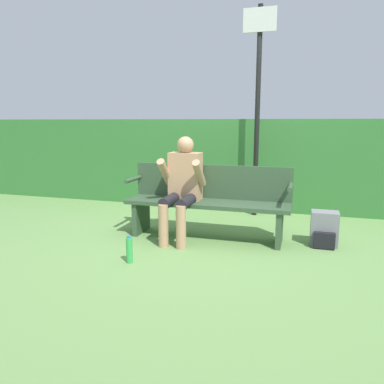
{
  "coord_description": "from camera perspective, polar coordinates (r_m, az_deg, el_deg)",
  "views": [
    {
      "loc": [
        1.06,
        -4.13,
        1.36
      ],
      "look_at": [
        -0.15,
        -0.1,
        0.57
      ],
      "focal_mm": 35.0,
      "sensor_mm": 36.0,
      "label": 1
    }
  ],
  "objects": [
    {
      "name": "backpack",
      "position": [
        4.42,
        19.5,
        -5.42
      ],
      "size": [
        0.29,
        0.29,
        0.38
      ],
      "color": "slate",
      "rests_on": "ground"
    },
    {
      "name": "parked_car",
      "position": [
        18.27,
        -5.42,
        8.26
      ],
      "size": [
        4.25,
        2.66,
        1.28
      ],
      "rotation": [
        0.0,
        0.0,
        -0.27
      ],
      "color": "maroon",
      "rests_on": "ground"
    },
    {
      "name": "water_bottle",
      "position": [
        3.73,
        -9.52,
        -8.7
      ],
      "size": [
        0.06,
        0.06,
        0.27
      ],
      "color": "green",
      "rests_on": "ground"
    },
    {
      "name": "park_bench",
      "position": [
        4.42,
        2.48,
        -1.23
      ],
      "size": [
        1.92,
        0.45,
        0.85
      ],
      "color": "#334C33",
      "rests_on": "ground"
    },
    {
      "name": "hedge_back",
      "position": [
        5.98,
        6.42,
        4.27
      ],
      "size": [
        12.0,
        0.37,
        1.4
      ],
      "color": "#337033",
      "rests_on": "ground"
    },
    {
      "name": "person_seated",
      "position": [
        4.33,
        -1.48,
        1.23
      ],
      "size": [
        0.5,
        0.65,
        1.19
      ],
      "color": "tan",
      "rests_on": "ground"
    },
    {
      "name": "ground_plane",
      "position": [
        4.47,
        2.23,
        -7.01
      ],
      "size": [
        40.0,
        40.0,
        0.0
      ],
      "primitive_type": "plane",
      "color": "#668E4C"
    },
    {
      "name": "signpost",
      "position": [
        5.47,
        9.99,
        14.02
      ],
      "size": [
        0.45,
        0.09,
        2.91
      ],
      "color": "black",
      "rests_on": "ground"
    }
  ]
}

